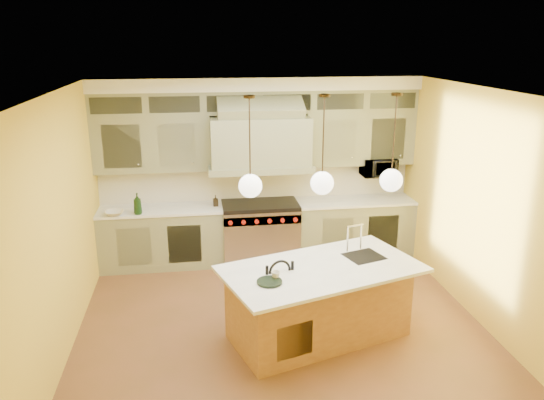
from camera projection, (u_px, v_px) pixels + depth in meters
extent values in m
plane|color=brown|center=(282.00, 327.00, 6.62)|extent=(5.00, 5.00, 0.00)
plane|color=white|center=(283.00, 92.00, 5.76)|extent=(5.00, 5.00, 0.00)
plane|color=yellow|center=(257.00, 168.00, 8.56)|extent=(5.00, 0.00, 5.00)
plane|color=yellow|center=(339.00, 329.00, 3.83)|extent=(5.00, 0.00, 5.00)
plane|color=yellow|center=(59.00, 228.00, 5.84)|extent=(0.00, 5.00, 5.00)
plane|color=yellow|center=(482.00, 208.00, 6.54)|extent=(0.00, 5.00, 5.00)
cube|color=gray|center=(162.00, 238.00, 8.33)|extent=(1.90, 0.65, 0.90)
cube|color=gray|center=(353.00, 228.00, 8.76)|extent=(1.90, 0.65, 0.90)
cube|color=white|center=(161.00, 209.00, 8.19)|extent=(1.90, 0.68, 0.04)
cube|color=white|center=(354.00, 201.00, 8.62)|extent=(1.90, 0.68, 0.04)
cube|color=beige|center=(257.00, 182.00, 8.60)|extent=(5.00, 0.04, 0.56)
cube|color=gray|center=(152.00, 143.00, 8.02)|extent=(1.75, 0.35, 0.85)
cube|color=gray|center=(359.00, 138.00, 8.48)|extent=(1.75, 0.35, 0.85)
cube|color=gray|center=(260.00, 141.00, 8.08)|extent=(1.50, 0.70, 0.75)
cube|color=gray|center=(260.00, 167.00, 8.19)|extent=(1.60, 0.76, 0.10)
cube|color=#333833|center=(258.00, 102.00, 8.07)|extent=(5.00, 0.35, 0.35)
cube|color=white|center=(258.00, 83.00, 7.97)|extent=(5.00, 0.47, 0.20)
cube|color=silver|center=(260.00, 233.00, 8.52)|extent=(1.20, 0.70, 0.90)
cube|color=black|center=(260.00, 205.00, 8.38)|extent=(1.20, 0.70, 0.06)
cube|color=silver|center=(263.00, 220.00, 8.12)|extent=(1.20, 0.06, 0.14)
cube|color=brown|center=(319.00, 303.00, 6.31)|extent=(2.22, 1.53, 0.88)
cube|color=white|center=(322.00, 269.00, 6.13)|extent=(2.53, 1.85, 0.04)
cube|color=black|center=(364.00, 258.00, 6.44)|extent=(0.53, 0.50, 0.05)
cylinder|color=black|center=(278.00, 336.00, 5.85)|extent=(0.04, 0.04, 0.61)
cylinder|color=black|center=(304.00, 330.00, 5.97)|extent=(0.04, 0.04, 0.61)
cylinder|color=black|center=(267.00, 323.00, 6.13)|extent=(0.04, 0.04, 0.61)
cylinder|color=black|center=(292.00, 317.00, 6.25)|extent=(0.04, 0.04, 0.61)
cube|color=black|center=(285.00, 301.00, 5.95)|extent=(0.45, 0.45, 0.05)
torus|color=black|center=(280.00, 271.00, 6.00)|extent=(0.27, 0.10, 0.27)
imported|color=black|center=(378.00, 167.00, 8.59)|extent=(0.54, 0.37, 0.30)
imported|color=black|center=(138.00, 204.00, 7.86)|extent=(0.13, 0.13, 0.32)
imported|color=black|center=(216.00, 201.00, 8.26)|extent=(0.08, 0.08, 0.17)
imported|color=silver|center=(115.00, 213.00, 7.85)|extent=(0.28, 0.28, 0.07)
imported|color=silver|center=(276.00, 275.00, 5.82)|extent=(0.10, 0.10, 0.09)
cylinder|color=#2D2319|center=(249.00, 97.00, 5.48)|extent=(0.12, 0.12, 0.03)
cylinder|color=#2D2319|center=(250.00, 139.00, 5.61)|extent=(0.02, 0.02, 0.93)
sphere|color=white|center=(250.00, 186.00, 5.76)|extent=(0.26, 0.26, 0.26)
cylinder|color=#2D2319|center=(325.00, 95.00, 5.59)|extent=(0.12, 0.12, 0.03)
cylinder|color=#2D2319|center=(323.00, 137.00, 5.72)|extent=(0.02, 0.02, 0.93)
sphere|color=white|center=(322.00, 183.00, 5.87)|extent=(0.26, 0.26, 0.26)
cylinder|color=#2D2319|center=(397.00, 94.00, 5.70)|extent=(0.12, 0.12, 0.03)
cylinder|color=#2D2319|center=(394.00, 135.00, 5.83)|extent=(0.02, 0.02, 0.93)
sphere|color=white|center=(391.00, 180.00, 5.98)|extent=(0.26, 0.26, 0.26)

